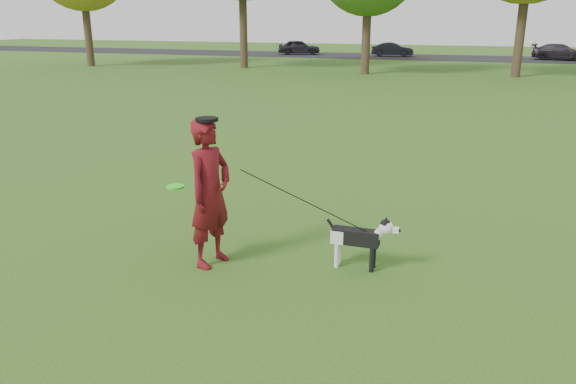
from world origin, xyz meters
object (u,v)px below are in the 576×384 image
(car_mid, at_px, (393,49))
(dog, at_px, (361,236))
(car_right, at_px, (561,52))
(car_left, at_px, (299,47))
(man, at_px, (210,193))

(car_mid, bearing_deg, dog, -177.26)
(car_right, bearing_deg, car_left, 101.93)
(man, distance_m, car_right, 41.25)
(dog, bearing_deg, car_mid, 97.81)
(dog, distance_m, car_left, 42.02)
(dog, height_order, car_right, car_right)
(car_left, height_order, car_mid, car_left)
(car_left, xyz_separation_m, car_right, (20.13, 0.00, -0.02))
(man, relative_size, dog, 2.02)
(man, distance_m, dog, 2.02)
(car_right, bearing_deg, dog, -177.78)
(car_mid, bearing_deg, car_right, -95.07)
(man, bearing_deg, car_mid, 18.58)
(car_mid, height_order, car_right, car_right)
(car_mid, bearing_deg, man, 180.00)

